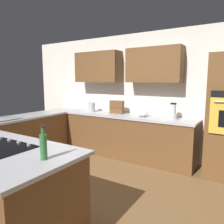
# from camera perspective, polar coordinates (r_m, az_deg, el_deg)

# --- Properties ---
(ground_plane) EXTENTS (14.00, 14.00, 0.00)m
(ground_plane) POSITION_cam_1_polar(r_m,az_deg,el_deg) (3.41, -9.21, -20.18)
(ground_plane) COLOR brown
(wall_back) EXTENTS (6.00, 0.44, 2.60)m
(wall_back) POSITION_cam_1_polar(r_m,az_deg,el_deg) (4.75, 6.28, 6.25)
(wall_back) COLOR white
(wall_back) RESTS_ON ground
(lower_cabinets_back) EXTENTS (2.80, 0.60, 0.86)m
(lower_cabinets_back) POSITION_cam_1_polar(r_m,az_deg,el_deg) (4.63, 3.94, -6.57)
(lower_cabinets_back) COLOR brown
(lower_cabinets_back) RESTS_ON ground
(countertop_back) EXTENTS (2.84, 0.64, 0.04)m
(countertop_back) POSITION_cam_1_polar(r_m,az_deg,el_deg) (4.54, 4.00, -1.07)
(countertop_back) COLOR #B2B2B7
(countertop_back) RESTS_ON lower_cabinets_back
(lower_cabinets_side) EXTENTS (0.60, 2.90, 0.86)m
(lower_cabinets_side) POSITION_cam_1_polar(r_m,az_deg,el_deg) (4.87, -21.35, -6.38)
(lower_cabinets_side) COLOR brown
(lower_cabinets_side) RESTS_ON ground
(countertop_side) EXTENTS (0.64, 2.94, 0.04)m
(countertop_side) POSITION_cam_1_polar(r_m,az_deg,el_deg) (4.78, -21.63, -1.15)
(countertop_side) COLOR #B2B2B7
(countertop_side) RESTS_ON lower_cabinets_side
(blender) EXTENTS (0.15, 0.15, 0.31)m
(blender) POSITION_cam_1_polar(r_m,az_deg,el_deg) (4.18, 15.75, -0.06)
(blender) COLOR silver
(blender) RESTS_ON countertop_back
(mixing_bowl) EXTENTS (0.22, 0.22, 0.12)m
(mixing_bowl) POSITION_cam_1_polar(r_m,az_deg,el_deg) (4.39, 8.19, -0.39)
(mixing_bowl) COLOR white
(mixing_bowl) RESTS_ON countertop_back
(spice_rack) EXTENTS (0.32, 0.11, 0.28)m
(spice_rack) POSITION_cam_1_polar(r_m,az_deg,el_deg) (4.73, 1.26, 1.30)
(spice_rack) COLOR brown
(spice_rack) RESTS_ON countertop_back
(kettle) EXTENTS (0.18, 0.18, 0.22)m
(kettle) POSITION_cam_1_polar(r_m,az_deg,el_deg) (5.05, -5.41, 1.34)
(kettle) COLOR #B7BABF
(kettle) RESTS_ON countertop_back
(second_bottle) EXTENTS (0.06, 0.06, 0.32)m
(second_bottle) POSITION_cam_1_polar(r_m,az_deg,el_deg) (2.09, -17.58, -8.48)
(second_bottle) COLOR #336B38
(second_bottle) RESTS_ON island_top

